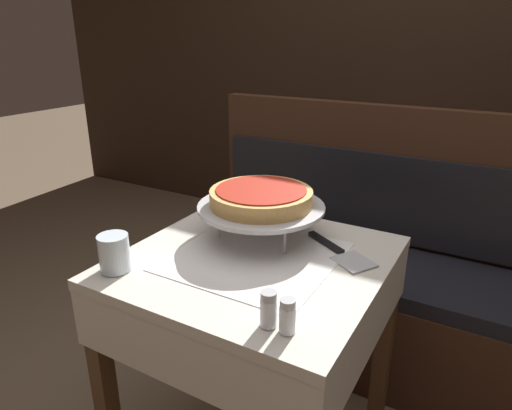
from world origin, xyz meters
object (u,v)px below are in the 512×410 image
(booth_bench, at_px, (383,292))
(pizza_server, at_px, (339,251))
(dining_table_rear, at_px, (392,167))
(pizza_pan_stand, at_px, (261,208))
(deep_dish_pizza, at_px, (261,197))
(water_glass_near, at_px, (114,253))
(dining_table_front, at_px, (255,293))
(condiment_caddy, at_px, (417,135))
(pepper_shaker, at_px, (287,316))
(salt_shaker, at_px, (269,309))

(booth_bench, distance_m, pizza_server, 0.74)
(dining_table_rear, distance_m, pizza_pan_stand, 1.36)
(deep_dish_pizza, height_order, water_glass_near, deep_dish_pizza)
(dining_table_front, relative_size, deep_dish_pizza, 2.51)
(dining_table_rear, xyz_separation_m, water_glass_near, (-0.29, -1.71, 0.15))
(deep_dish_pizza, xyz_separation_m, condiment_caddy, (0.15, 1.44, -0.07))
(pizza_server, xyz_separation_m, water_glass_near, (-0.47, -0.38, 0.04))
(booth_bench, relative_size, pepper_shaker, 22.40)
(booth_bench, bearing_deg, salt_shaker, -91.01)
(dining_table_front, relative_size, pizza_server, 3.12)
(deep_dish_pizza, bearing_deg, booth_bench, 67.70)
(pepper_shaker, relative_size, condiment_caddy, 0.43)
(booth_bench, height_order, pepper_shaker, booth_bench)
(pizza_server, relative_size, water_glass_near, 2.50)
(dining_table_rear, xyz_separation_m, pepper_shaker, (0.21, -1.73, 0.14))
(deep_dish_pizza, distance_m, salt_shaker, 0.45)
(booth_bench, bearing_deg, pizza_pan_stand, -112.30)
(pizza_pan_stand, height_order, pepper_shaker, pizza_pan_stand)
(deep_dish_pizza, xyz_separation_m, salt_shaker, (0.23, -0.38, -0.09))
(pizza_pan_stand, relative_size, salt_shaker, 4.67)
(booth_bench, relative_size, deep_dish_pizza, 5.66)
(pizza_pan_stand, distance_m, pizza_server, 0.26)
(pizza_server, bearing_deg, dining_table_front, -145.48)
(salt_shaker, bearing_deg, condiment_caddy, 92.40)
(water_glass_near, bearing_deg, pizza_pan_stand, 58.19)
(pizza_pan_stand, bearing_deg, condiment_caddy, 83.88)
(booth_bench, bearing_deg, deep_dish_pizza, -112.30)
(water_glass_near, relative_size, condiment_caddy, 0.54)
(pizza_pan_stand, xyz_separation_m, deep_dish_pizza, (0.00, 0.00, 0.03))
(deep_dish_pizza, distance_m, condiment_caddy, 1.45)
(pizza_server, bearing_deg, booth_bench, 89.38)
(dining_table_front, xyz_separation_m, pizza_server, (0.19, 0.13, 0.12))
(pepper_shaker, xyz_separation_m, condiment_caddy, (-0.12, 1.82, 0.02))
(salt_shaker, relative_size, condiment_caddy, 0.45)
(booth_bench, height_order, salt_shaker, booth_bench)
(pizza_server, bearing_deg, water_glass_near, -140.94)
(pizza_pan_stand, height_order, water_glass_near, pizza_pan_stand)
(condiment_caddy, bearing_deg, pizza_pan_stand, -96.12)
(dining_table_front, bearing_deg, pizza_pan_stand, 112.27)
(dining_table_rear, bearing_deg, condiment_caddy, 46.61)
(condiment_caddy, bearing_deg, pepper_shaker, -86.24)
(salt_shaker, bearing_deg, dining_table_front, 124.89)
(pizza_server, xyz_separation_m, condiment_caddy, (-0.09, 1.43, 0.06))
(dining_table_rear, bearing_deg, water_glass_near, -99.66)
(dining_table_front, bearing_deg, pizza_server, 34.52)
(deep_dish_pizza, height_order, salt_shaker, deep_dish_pizza)
(pizza_pan_stand, bearing_deg, dining_table_front, -67.73)
(deep_dish_pizza, xyz_separation_m, pepper_shaker, (0.27, -0.38, -0.09))
(dining_table_rear, distance_m, pizza_server, 1.35)
(booth_bench, bearing_deg, dining_table_rear, 103.88)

